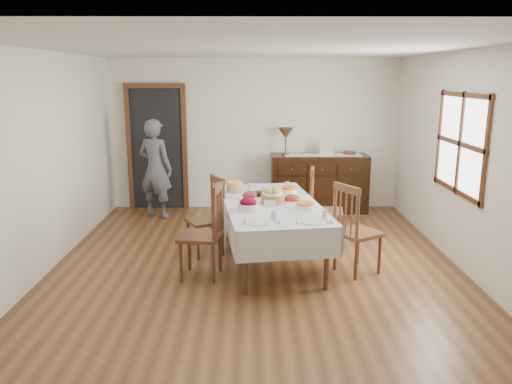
{
  "coord_description": "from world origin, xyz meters",
  "views": [
    {
      "loc": [
        -0.04,
        -5.69,
        2.31
      ],
      "look_at": [
        0.0,
        0.1,
        0.95
      ],
      "focal_mm": 35.0,
      "sensor_mm": 36.0,
      "label": 1
    }
  ],
  "objects_px": {
    "table_lamp": "(286,134)",
    "chair_right_far": "(322,207)",
    "chair_left_near": "(205,231)",
    "dining_table": "(271,210)",
    "chair_left_far": "(208,216)",
    "sideboard": "(319,183)",
    "person": "(155,165)",
    "chair_right_near": "(355,228)"
  },
  "relations": [
    {
      "from": "table_lamp",
      "to": "chair_right_far",
      "type": "bearing_deg",
      "value": -77.87
    },
    {
      "from": "chair_left_near",
      "to": "table_lamp",
      "type": "distance_m",
      "value": 3.24
    },
    {
      "from": "dining_table",
      "to": "chair_left_far",
      "type": "bearing_deg",
      "value": 151.82
    },
    {
      "from": "chair_right_far",
      "to": "chair_left_far",
      "type": "bearing_deg",
      "value": 109.87
    },
    {
      "from": "sideboard",
      "to": "person",
      "type": "distance_m",
      "value": 2.79
    },
    {
      "from": "chair_right_near",
      "to": "person",
      "type": "xyz_separation_m",
      "value": [
        -2.79,
        2.47,
        0.32
      ]
    },
    {
      "from": "person",
      "to": "table_lamp",
      "type": "distance_m",
      "value": 2.24
    },
    {
      "from": "chair_left_far",
      "to": "chair_right_near",
      "type": "bearing_deg",
      "value": 40.68
    },
    {
      "from": "chair_left_far",
      "to": "chair_right_near",
      "type": "xyz_separation_m",
      "value": [
        1.78,
        -0.69,
        0.04
      ]
    },
    {
      "from": "sideboard",
      "to": "table_lamp",
      "type": "bearing_deg",
      "value": 179.47
    },
    {
      "from": "dining_table",
      "to": "chair_right_near",
      "type": "xyz_separation_m",
      "value": [
        0.97,
        -0.39,
        -0.12
      ]
    },
    {
      "from": "chair_right_far",
      "to": "table_lamp",
      "type": "distance_m",
      "value": 2.02
    },
    {
      "from": "chair_left_far",
      "to": "table_lamp",
      "type": "bearing_deg",
      "value": 123.62
    },
    {
      "from": "dining_table",
      "to": "chair_right_far",
      "type": "relative_size",
      "value": 2.19
    },
    {
      "from": "chair_left_far",
      "to": "person",
      "type": "bearing_deg",
      "value": -178.5
    },
    {
      "from": "dining_table",
      "to": "chair_right_far",
      "type": "height_order",
      "value": "chair_right_far"
    },
    {
      "from": "chair_right_near",
      "to": "table_lamp",
      "type": "distance_m",
      "value": 2.99
    },
    {
      "from": "chair_left_near",
      "to": "sideboard",
      "type": "height_order",
      "value": "chair_left_near"
    },
    {
      "from": "sideboard",
      "to": "chair_right_far",
      "type": "bearing_deg",
      "value": -96.09
    },
    {
      "from": "chair_right_near",
      "to": "sideboard",
      "type": "xyz_separation_m",
      "value": [
        -0.05,
        2.81,
        -0.06
      ]
    },
    {
      "from": "chair_left_near",
      "to": "chair_right_near",
      "type": "relative_size",
      "value": 1.02
    },
    {
      "from": "chair_right_near",
      "to": "sideboard",
      "type": "relative_size",
      "value": 0.67
    },
    {
      "from": "chair_left_near",
      "to": "chair_right_near",
      "type": "height_order",
      "value": "chair_left_near"
    },
    {
      "from": "table_lamp",
      "to": "sideboard",
      "type": "bearing_deg",
      "value": -0.53
    },
    {
      "from": "chair_left_near",
      "to": "person",
      "type": "height_order",
      "value": "person"
    },
    {
      "from": "dining_table",
      "to": "table_lamp",
      "type": "bearing_deg",
      "value": 74.03
    },
    {
      "from": "chair_left_far",
      "to": "chair_left_near",
      "type": "bearing_deg",
      "value": -26.04
    },
    {
      "from": "table_lamp",
      "to": "chair_left_near",
      "type": "bearing_deg",
      "value": -110.71
    },
    {
      "from": "chair_left_far",
      "to": "sideboard",
      "type": "xyz_separation_m",
      "value": [
        1.73,
        2.13,
        -0.02
      ]
    },
    {
      "from": "dining_table",
      "to": "chair_right_far",
      "type": "xyz_separation_m",
      "value": [
        0.73,
        0.61,
        -0.13
      ]
    },
    {
      "from": "dining_table",
      "to": "sideboard",
      "type": "bearing_deg",
      "value": 61.09
    },
    {
      "from": "sideboard",
      "to": "person",
      "type": "xyz_separation_m",
      "value": [
        -2.74,
        -0.35,
        0.38
      ]
    },
    {
      "from": "chair_left_far",
      "to": "chair_right_near",
      "type": "distance_m",
      "value": 1.91
    },
    {
      "from": "chair_left_far",
      "to": "sideboard",
      "type": "height_order",
      "value": "chair_left_far"
    },
    {
      "from": "dining_table",
      "to": "chair_left_near",
      "type": "relative_size",
      "value": 2.13
    },
    {
      "from": "dining_table",
      "to": "table_lamp",
      "type": "distance_m",
      "value": 2.54
    },
    {
      "from": "dining_table",
      "to": "sideboard",
      "type": "height_order",
      "value": "sideboard"
    },
    {
      "from": "dining_table",
      "to": "person",
      "type": "distance_m",
      "value": 2.77
    },
    {
      "from": "chair_right_far",
      "to": "chair_right_near",
      "type": "bearing_deg",
      "value": -157.96
    },
    {
      "from": "sideboard",
      "to": "chair_right_near",
      "type": "bearing_deg",
      "value": -88.96
    },
    {
      "from": "dining_table",
      "to": "person",
      "type": "height_order",
      "value": "person"
    },
    {
      "from": "chair_left_near",
      "to": "chair_right_near",
      "type": "xyz_separation_m",
      "value": [
        1.75,
        0.12,
        -0.01
      ]
    }
  ]
}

